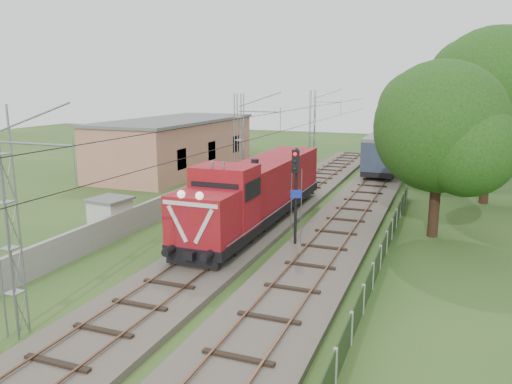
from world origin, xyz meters
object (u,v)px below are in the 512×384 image
at_px(locomotive, 258,190).
at_px(signal_post, 296,181).
at_px(relay_hut, 110,216).
at_px(coach_rake, 412,123).

height_order(locomotive, signal_post, signal_post).
distance_m(locomotive, relay_hut, 8.82).
bearing_deg(coach_rake, locomotive, -94.88).
relative_size(locomotive, coach_rake, 0.20).
bearing_deg(locomotive, signal_post, -44.84).
xyz_separation_m(locomotive, coach_rake, (5.00, 58.61, 0.13)).
relative_size(signal_post, relay_hut, 2.31).
bearing_deg(relay_hut, coach_rake, 78.91).
relative_size(coach_rake, signal_post, 15.86).
bearing_deg(signal_post, relay_hut, -173.08).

